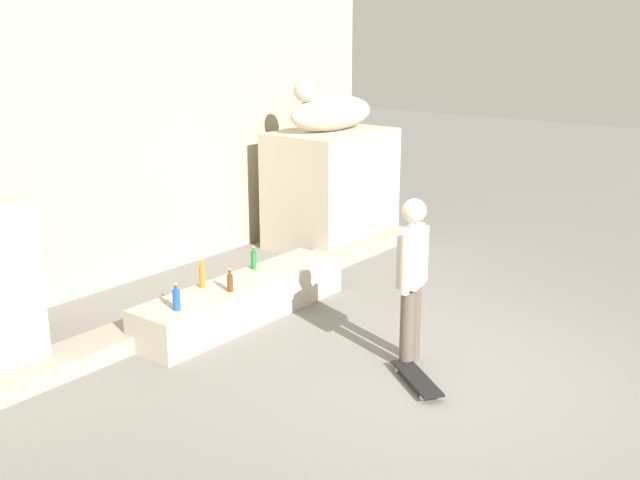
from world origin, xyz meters
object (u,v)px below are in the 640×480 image
statue_reclining_right (330,112)px  bottle_brown (230,282)px  skateboard (417,378)px  bottle_blue (176,299)px  skater (412,275)px  bottle_orange (202,276)px  bottle_green (254,260)px

statue_reclining_right → bottle_brown: (-3.40, -1.22, -1.47)m
skateboard → bottle_blue: (-0.83, 2.34, 0.49)m
statue_reclining_right → skater: statue_reclining_right is taller
skateboard → bottle_orange: bottle_orange is taller
statue_reclining_right → skater: (-2.95, -3.23, -1.09)m
statue_reclining_right → bottle_brown: size_ratio=6.40×
skateboard → bottle_brown: bottle_brown is taller
skater → bottle_orange: bearing=-89.7°
skateboard → bottle_orange: bearing=-139.7°
skateboard → bottle_blue: size_ratio=2.68×
statue_reclining_right → bottle_brown: statue_reclining_right is taller
bottle_orange → bottle_blue: bearing=-155.3°
statue_reclining_right → skateboard: (-3.31, -3.53, -1.95)m
bottle_brown → bottle_blue: (-0.74, 0.03, 0.01)m
skater → bottle_brown: 2.09m
skater → bottle_blue: 2.39m
statue_reclining_right → skateboard: statue_reclining_right is taller
statue_reclining_right → skater: 4.51m
statue_reclining_right → bottle_blue: bearing=22.8°
skateboard → bottle_blue: 2.53m
statue_reclining_right → bottle_orange: size_ratio=5.08×
bottle_brown → bottle_blue: bearing=177.5°
skateboard → bottle_brown: 2.36m
statue_reclining_right → bottle_brown: 3.90m
skateboard → bottle_blue: bearing=-124.4°
bottle_blue → statue_reclining_right: bearing=16.0°
bottle_green → bottle_brown: (-0.74, -0.33, -0.01)m
statue_reclining_right → bottle_green: size_ratio=5.87×
skater → skateboard: bearing=26.9°
skater → bottle_brown: (-0.45, 2.01, -0.38)m
skateboard → bottle_brown: size_ratio=2.95×
bottle_green → bottle_orange: size_ratio=0.86×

